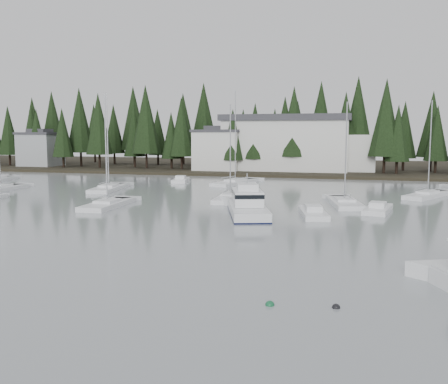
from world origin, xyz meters
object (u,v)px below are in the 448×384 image
object	(u,v)px
runabout_4	(313,215)
sailboat_9	(1,190)
sailboat_2	(344,204)
sailboat_6	(230,199)
runabout_3	(181,181)
house_west	(218,149)
sailboat_1	(235,183)
sailboat_0	(109,189)
cabin_cruiser_center	(247,207)
sailboat_3	(428,196)
harbor_inn	(296,143)
sailboat_7	(108,206)
house_far_west	(41,148)
runabout_1	(378,211)

from	to	relation	value
runabout_4	sailboat_9	bearing A→B (deg)	64.30
sailboat_2	sailboat_9	size ratio (longest dim) A/B	0.99
sailboat_6	runabout_3	bearing A→B (deg)	32.44
house_west	sailboat_1	world-z (taller)	sailboat_1
sailboat_0	runabout_3	distance (m)	14.39
sailboat_6	runabout_4	distance (m)	14.28
sailboat_0	sailboat_1	world-z (taller)	sailboat_1
cabin_cruiser_center	sailboat_3	world-z (taller)	sailboat_3
sailboat_0	sailboat_3	world-z (taller)	sailboat_0
harbor_inn	runabout_4	distance (m)	52.51
sailboat_3	runabout_3	bearing A→B (deg)	103.22
house_west	sailboat_9	size ratio (longest dim) A/B	0.80
sailboat_1	sailboat_7	xyz separation A→B (m)	(-7.51, -26.85, -0.01)
house_west	sailboat_9	xyz separation A→B (m)	(-20.29, -38.07, -4.59)
sailboat_6	house_far_west	bearing A→B (deg)	50.51
sailboat_6	house_west	bearing A→B (deg)	14.98
sailboat_0	runabout_4	distance (m)	32.85
sailboat_2	sailboat_9	distance (m)	45.85
sailboat_0	cabin_cruiser_center	bearing A→B (deg)	-133.59
house_far_west	sailboat_2	size ratio (longest dim) A/B	0.72
house_far_west	harbor_inn	distance (m)	57.07
sailboat_2	sailboat_1	bearing A→B (deg)	30.36
sailboat_6	cabin_cruiser_center	bearing A→B (deg)	-159.73
sailboat_7	runabout_1	size ratio (longest dim) A/B	2.08
cabin_cruiser_center	sailboat_1	world-z (taller)	sailboat_1
sailboat_7	runabout_1	world-z (taller)	sailboat_7
cabin_cruiser_center	sailboat_9	bearing A→B (deg)	56.07
sailboat_0	sailboat_6	size ratio (longest dim) A/B	1.18
harbor_inn	runabout_1	bearing A→B (deg)	-73.83
sailboat_2	sailboat_7	bearing A→B (deg)	96.49
runabout_1	runabout_3	xyz separation A→B (m)	(-29.51, 24.02, 0.00)
sailboat_3	sailboat_9	distance (m)	56.09
house_west	sailboat_7	bearing A→B (deg)	-88.73
sailboat_6	sailboat_7	world-z (taller)	sailboat_7
sailboat_3	runabout_3	distance (m)	37.30
house_far_west	runabout_3	size ratio (longest dim) A/B	1.53
house_west	sailboat_0	xyz separation A→B (m)	(-6.43, -33.43, -4.59)
sailboat_1	runabout_4	xyz separation A→B (m)	(14.29, -27.25, 0.06)
runabout_1	runabout_4	bearing A→B (deg)	134.20
cabin_cruiser_center	sailboat_2	distance (m)	12.65
sailboat_7	runabout_4	xyz separation A→B (m)	(21.81, -0.40, 0.07)
house_far_west	sailboat_9	size ratio (longest dim) A/B	0.71
sailboat_3	sailboat_9	bearing A→B (deg)	126.81
runabout_3	cabin_cruiser_center	bearing A→B (deg)	-159.51
cabin_cruiser_center	runabout_4	xyz separation A→B (m)	(6.30, 0.57, -0.56)
harbor_inn	sailboat_0	distance (m)	42.96
harbor_inn	sailboat_7	size ratio (longest dim) A/B	2.35
runabout_1	runabout_3	distance (m)	38.05
house_west	sailboat_3	world-z (taller)	sailboat_3
house_west	runabout_4	xyz separation A→B (m)	(22.87, -48.28, -4.52)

